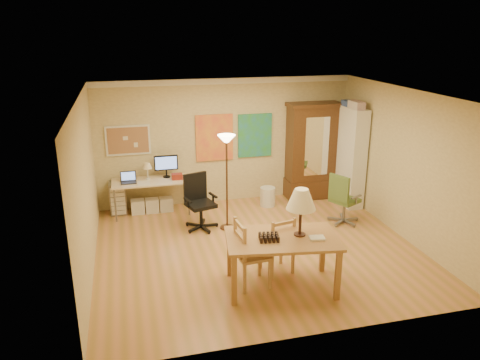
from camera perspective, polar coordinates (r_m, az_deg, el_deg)
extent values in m
plane|color=#AD7F3D|center=(8.32, 2.07, -8.34)|extent=(5.50, 5.50, 0.00)
cube|color=white|center=(9.88, -1.79, 11.97)|extent=(5.50, 0.08, 0.12)
cube|color=#AA7A50|center=(9.86, -13.49, 4.73)|extent=(0.90, 0.04, 0.62)
cube|color=yellow|center=(10.04, -3.13, 5.16)|extent=(0.80, 0.04, 1.00)
cube|color=teal|center=(10.25, 1.83, 5.45)|extent=(0.75, 0.04, 0.95)
cube|color=brown|center=(6.86, 5.15, -7.13)|extent=(1.75, 1.21, 0.04)
cube|color=brown|center=(6.60, -0.73, -12.13)|extent=(0.09, 0.09, 0.77)
cube|color=brown|center=(6.87, 11.86, -11.29)|extent=(0.09, 0.09, 0.77)
cube|color=brown|center=(7.32, -1.27, -8.88)|extent=(0.09, 0.09, 0.77)
cube|color=brown|center=(7.56, 10.04, -8.26)|extent=(0.09, 0.09, 0.77)
cylinder|color=black|center=(6.95, 7.28, -6.58)|extent=(0.17, 0.17, 0.02)
cylinder|color=black|center=(6.87, 7.35, -5.02)|extent=(0.04, 0.04, 0.43)
cone|color=#FAEAC3|center=(6.74, 7.47, -2.31)|extent=(0.43, 0.43, 0.30)
cube|color=silver|center=(6.85, 9.36, -7.00)|extent=(0.24, 0.19, 0.03)
cube|color=black|center=(6.74, 3.55, -6.99)|extent=(0.34, 0.28, 0.09)
cube|color=#AA814D|center=(7.43, 4.53, -7.95)|extent=(0.52, 0.50, 0.04)
cube|color=#AA814D|center=(7.76, 5.02, -8.69)|extent=(0.05, 0.05, 0.43)
cube|color=#AA814D|center=(7.59, 2.53, -9.30)|extent=(0.05, 0.05, 0.43)
cube|color=#AA814D|center=(7.49, 6.46, -9.79)|extent=(0.05, 0.05, 0.43)
cube|color=#AA814D|center=(7.31, 3.92, -10.46)|extent=(0.05, 0.05, 0.43)
cube|color=#AA814D|center=(7.28, 6.60, -6.42)|extent=(0.05, 0.05, 0.50)
cube|color=#AA814D|center=(7.09, 4.00, -7.02)|extent=(0.05, 0.05, 0.50)
cube|color=#AA814D|center=(7.16, 5.33, -6.36)|extent=(0.38, 0.11, 0.05)
cube|color=#AA814D|center=(7.03, 1.52, -9.08)|extent=(0.51, 0.53, 0.04)
cube|color=#AA814D|center=(7.05, 3.66, -11.43)|extent=(0.05, 0.05, 0.47)
cube|color=#AA814D|center=(7.39, 2.39, -9.92)|extent=(0.05, 0.05, 0.47)
cube|color=#AA814D|center=(6.92, 0.56, -11.99)|extent=(0.05, 0.05, 0.47)
cube|color=#AA814D|center=(7.27, -0.58, -10.42)|extent=(0.05, 0.05, 0.47)
cube|color=#AA814D|center=(6.67, 0.58, -8.02)|extent=(0.05, 0.05, 0.55)
cube|color=#AA814D|center=(7.02, -0.59, -6.59)|extent=(0.05, 0.05, 0.55)
cube|color=#AA814D|center=(6.82, -0.02, -6.87)|extent=(0.07, 0.42, 0.06)
cylinder|color=#462C1C|center=(9.10, -1.56, -5.78)|extent=(0.28, 0.28, 0.03)
cylinder|color=#462C1C|center=(8.78, -1.61, -0.58)|extent=(0.04, 0.04, 1.73)
cone|color=#FFE0A5|center=(8.54, -1.66, 5.06)|extent=(0.33, 0.33, 0.14)
cube|color=beige|center=(9.75, -10.83, -0.14)|extent=(1.56, 0.68, 0.03)
cylinder|color=slate|center=(9.59, -14.96, -3.04)|extent=(0.04, 0.04, 0.68)
cylinder|color=slate|center=(9.65, -6.24, -2.35)|extent=(0.04, 0.04, 0.68)
cylinder|color=slate|center=(10.14, -14.95, -1.86)|extent=(0.04, 0.04, 0.68)
cylinder|color=slate|center=(10.20, -6.71, -1.22)|extent=(0.04, 0.04, 0.68)
cube|color=black|center=(9.69, -13.41, -0.30)|extent=(0.31, 0.22, 0.02)
cube|color=black|center=(9.80, -13.48, 0.56)|extent=(0.31, 0.05, 0.20)
cube|color=black|center=(9.81, -9.01, 2.09)|extent=(0.49, 0.04, 0.31)
cone|color=#FAEAC3|center=(9.75, -11.26, 1.73)|extent=(0.20, 0.20, 0.12)
cube|color=silver|center=(9.60, -11.65, -0.38)|extent=(0.24, 0.31, 0.01)
cube|color=maroon|center=(9.72, -7.68, 0.43)|extent=(0.22, 0.16, 0.12)
cube|color=white|center=(9.97, -12.34, -3.19)|extent=(0.27, 0.23, 0.29)
cube|color=white|center=(9.98, -10.66, -3.06)|extent=(0.27, 0.23, 0.29)
cube|color=silver|center=(10.00, -8.98, -2.93)|extent=(0.27, 0.23, 0.29)
cylinder|color=black|center=(9.02, -4.77, -4.41)|extent=(0.06, 0.06, 0.41)
cube|color=black|center=(8.93, -4.81, -3.02)|extent=(0.61, 0.59, 0.07)
cube|color=black|center=(9.02, -5.49, -0.75)|extent=(0.47, 0.18, 0.53)
cube|color=black|center=(8.78, -6.39, -2.46)|extent=(0.13, 0.31, 0.03)
cube|color=black|center=(8.99, -3.31, -1.86)|extent=(0.13, 0.31, 0.03)
cylinder|color=slate|center=(9.49, 12.56, -3.69)|extent=(0.06, 0.06, 0.39)
cube|color=#3D5C29|center=(9.41, 12.66, -2.41)|extent=(0.62, 0.63, 0.07)
cube|color=#3D5C29|center=(9.14, 11.97, -1.00)|extent=(0.25, 0.43, 0.51)
cube|color=slate|center=(9.22, 13.99, -2.02)|extent=(0.28, 0.17, 0.03)
cube|color=slate|center=(9.50, 11.48, -1.23)|extent=(0.28, 0.17, 0.03)
cube|color=slate|center=(10.03, -14.65, -2.12)|extent=(0.33, 0.38, 0.66)
cube|color=silver|center=(9.84, -14.65, -2.51)|extent=(0.28, 0.02, 0.57)
cube|color=#371B0F|center=(10.54, 8.77, 3.32)|extent=(1.09, 0.50, 2.08)
cube|color=#371B0F|center=(10.78, 8.56, -0.91)|extent=(1.13, 0.54, 0.42)
cube|color=white|center=(10.27, 9.36, 4.03)|extent=(0.54, 0.01, 1.29)
cube|color=#371B0F|center=(10.32, 9.06, 9.06)|extent=(1.17, 0.55, 0.08)
cube|color=white|center=(10.28, 13.35, 2.76)|extent=(0.32, 0.85, 2.12)
cube|color=#993333|center=(10.29, 13.31, -0.45)|extent=(0.19, 0.42, 0.25)
cube|color=#334C99|center=(10.29, 12.89, 6.81)|extent=(0.19, 0.30, 0.21)
cylinder|color=silver|center=(10.15, 3.39, -2.03)|extent=(0.33, 0.33, 0.41)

